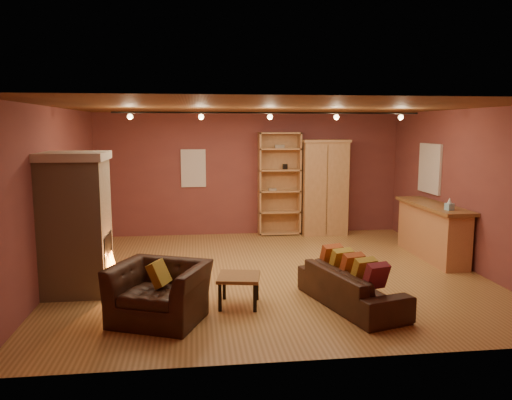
{
  "coord_description": "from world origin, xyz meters",
  "views": [
    {
      "loc": [
        -1.27,
        -8.19,
        2.49
      ],
      "look_at": [
        -0.24,
        0.2,
        1.24
      ],
      "focal_mm": 35.0,
      "sensor_mm": 36.0,
      "label": 1
    }
  ],
  "objects": [
    {
      "name": "floor",
      "position": [
        0.0,
        0.0,
        0.0
      ],
      "size": [
        7.0,
        7.0,
        0.0
      ],
      "primitive_type": "plane",
      "color": "olive",
      "rests_on": "ground"
    },
    {
      "name": "ceiling",
      "position": [
        0.0,
        0.0,
        2.8
      ],
      "size": [
        7.0,
        7.0,
        0.0
      ],
      "primitive_type": "plane",
      "rotation": [
        3.14,
        0.0,
        0.0
      ],
      "color": "brown",
      "rests_on": "back_wall"
    },
    {
      "name": "back_wall",
      "position": [
        0.0,
        3.25,
        1.4
      ],
      "size": [
        7.0,
        0.02,
        2.8
      ],
      "primitive_type": "cube",
      "color": "brown",
      "rests_on": "floor"
    },
    {
      "name": "left_wall",
      "position": [
        -3.5,
        0.0,
        1.4
      ],
      "size": [
        0.02,
        6.5,
        2.8
      ],
      "primitive_type": "cube",
      "color": "brown",
      "rests_on": "floor"
    },
    {
      "name": "right_wall",
      "position": [
        3.5,
        0.0,
        1.4
      ],
      "size": [
        0.02,
        6.5,
        2.8
      ],
      "primitive_type": "cube",
      "color": "brown",
      "rests_on": "floor"
    },
    {
      "name": "fireplace",
      "position": [
        -3.04,
        -0.6,
        1.06
      ],
      "size": [
        1.01,
        0.98,
        2.12
      ],
      "color": "tan",
      "rests_on": "floor"
    },
    {
      "name": "back_window",
      "position": [
        -1.3,
        3.23,
        1.55
      ],
      "size": [
        0.56,
        0.04,
        0.86
      ],
      "primitive_type": "cube",
      "color": "silver",
      "rests_on": "back_wall"
    },
    {
      "name": "bookcase",
      "position": [
        0.66,
        3.13,
        1.2
      ],
      "size": [
        0.97,
        0.38,
        2.36
      ],
      "color": "tan",
      "rests_on": "floor"
    },
    {
      "name": "armoire",
      "position": [
        1.69,
        2.97,
        1.1
      ],
      "size": [
        1.08,
        0.62,
        2.2
      ],
      "color": "tan",
      "rests_on": "floor"
    },
    {
      "name": "bar_counter",
      "position": [
        3.2,
        0.63,
        0.53
      ],
      "size": [
        0.59,
        2.17,
        1.04
      ],
      "color": "tan",
      "rests_on": "floor"
    },
    {
      "name": "tissue_box",
      "position": [
        3.15,
        -0.05,
        1.13
      ],
      "size": [
        0.15,
        0.15,
        0.22
      ],
      "rotation": [
        0.0,
        0.0,
        0.24
      ],
      "color": "#8DC5E1",
      "rests_on": "bar_counter"
    },
    {
      "name": "right_window",
      "position": [
        3.47,
        1.4,
        1.65
      ],
      "size": [
        0.05,
        0.9,
        1.0
      ],
      "primitive_type": "cube",
      "color": "silver",
      "rests_on": "right_wall"
    },
    {
      "name": "loveseat",
      "position": [
        0.87,
        -1.69,
        0.38
      ],
      "size": [
        1.03,
        1.92,
        0.77
      ],
      "rotation": [
        0.0,
        0.0,
        1.85
      ],
      "color": "black",
      "rests_on": "floor"
    },
    {
      "name": "armchair",
      "position": [
        -1.75,
        -1.9,
        0.5
      ],
      "size": [
        1.34,
        1.12,
        1.0
      ],
      "rotation": [
        0.0,
        0.0,
        -0.39
      ],
      "color": "black",
      "rests_on": "floor"
    },
    {
      "name": "coffee_table",
      "position": [
        -0.69,
        -1.49,
        0.37
      ],
      "size": [
        0.66,
        0.66,
        0.43
      ],
      "rotation": [
        0.0,
        0.0,
        -0.18
      ],
      "color": "olive",
      "rests_on": "floor"
    },
    {
      "name": "track_rail",
      "position": [
        0.0,
        0.2,
        2.69
      ],
      "size": [
        5.2,
        0.09,
        0.13
      ],
      "color": "black",
      "rests_on": "ceiling"
    }
  ]
}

